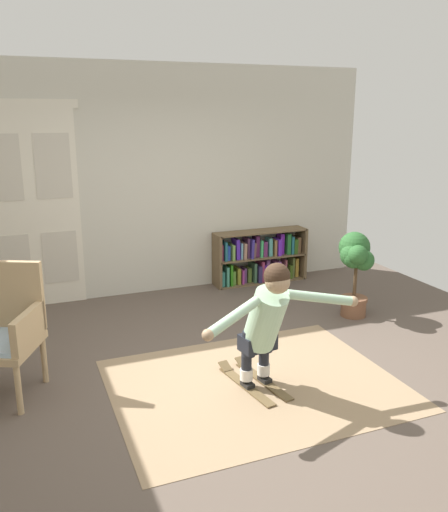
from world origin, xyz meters
TOP-DOWN VIEW (x-y plane):
  - ground_plane at (0.00, 0.00)m, footprint 7.20×7.20m
  - back_wall at (0.00, 2.60)m, footprint 6.00×0.10m
  - double_door at (-1.44, 2.54)m, footprint 1.22×0.05m
  - rug at (0.18, -0.26)m, footprint 2.45×1.93m
  - bookshelf at (1.48, 2.39)m, footprint 1.33×0.30m
  - wicker_chair at (-1.82, 0.41)m, footprint 0.80×0.80m
  - potted_plant at (1.94, 0.83)m, footprint 0.40×0.49m
  - skis_pair at (0.18, -0.23)m, footprint 0.39×0.83m
  - person_skier at (0.21, -0.41)m, footprint 1.47×0.69m

SIDE VIEW (x-z plane):
  - ground_plane at x=0.00m, z-range 0.00..0.00m
  - rug at x=0.18m, z-range 0.00..0.01m
  - skis_pair at x=0.18m, z-range -0.01..0.06m
  - bookshelf at x=1.48m, z-range -0.02..0.71m
  - wicker_chair at x=-1.82m, z-range 0.03..1.13m
  - potted_plant at x=1.94m, z-range 0.15..1.13m
  - person_skier at x=0.21m, z-range 0.14..1.23m
  - double_door at x=-1.44m, z-range 0.01..2.46m
  - back_wall at x=0.00m, z-range 0.00..2.90m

